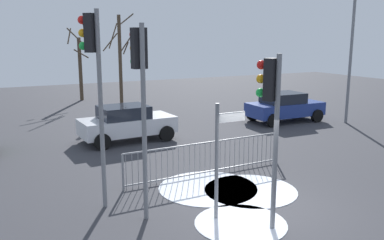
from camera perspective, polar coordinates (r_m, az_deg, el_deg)
The scene contains 14 objects.
ground_plane at distance 10.57m, azimuth 10.14°, elevation -12.26°, with size 60.00×60.00×0.00m, color #38383D.
traffic_light_mid_left at distance 8.91m, azimuth 10.90°, elevation 2.40°, with size 0.39×0.53×3.89m.
traffic_light_rear_left at distance 10.10m, azimuth -13.45°, elevation 7.37°, with size 0.46×0.47×4.86m.
traffic_light_foreground_right at distance 9.31m, azimuth -7.21°, elevation 5.78°, with size 0.34×0.57×4.52m.
direction_sign_post at distance 9.50m, azimuth 3.81°, elevation -4.83°, with size 0.79×0.09×2.76m.
pedestrian_guard_railing at distance 12.70m, azimuth 2.18°, elevation -5.30°, with size 5.51×0.20×1.07m.
car_blue_trailing at distance 21.16m, azimuth 12.70°, elevation 1.84°, with size 3.83×1.99×1.47m.
car_white_near at distance 17.00m, azimuth -9.07°, elevation -0.36°, with size 3.88×2.08×1.47m.
street_lamp at distance 21.47m, azimuth 21.30°, elevation 10.14°, with size 0.36×0.36×6.49m.
bare_tree_left at distance 25.81m, azimuth -9.94°, elevation 8.55°, with size 1.93×1.41×5.60m.
bare_tree_centre at distance 28.42m, azimuth -15.24°, elevation 7.56°, with size 1.76×1.75×5.37m.
snow_patch_kerb at distance 11.85m, azimuth 2.21°, elevation -9.34°, with size 2.81×2.81×0.01m, color white.
snow_patch_island at distance 9.82m, azimuth 6.76°, elevation -14.03°, with size 2.14×2.14×0.01m, color white.
snow_patch_verge at distance 11.77m, azimuth 8.13°, elevation -9.62°, with size 2.59×2.59×0.01m, color white.
Camera 1 is at (-5.92, -7.66, 4.23)m, focal length 38.43 mm.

